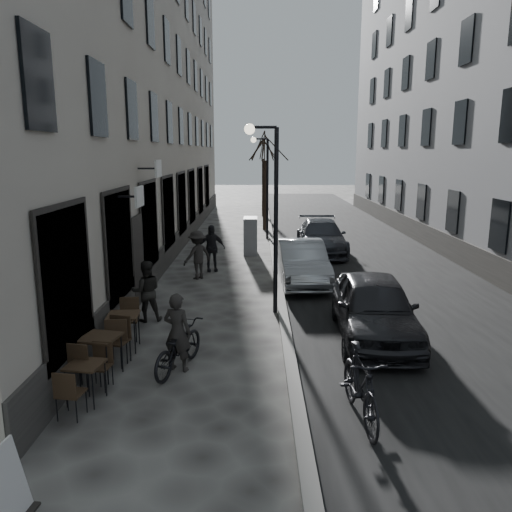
{
  "coord_description": "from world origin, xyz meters",
  "views": [
    {
      "loc": [
        -0.49,
        -7.26,
        4.38
      ],
      "look_at": [
        -0.53,
        5.04,
        1.8
      ],
      "focal_mm": 35.0,
      "sensor_mm": 36.0,
      "label": 1
    }
  ],
  "objects_px": {
    "bistro_set_c": "(124,328)",
    "sign_board": "(11,491)",
    "tree_far": "(264,147)",
    "bistro_set_b": "(101,352)",
    "streetlamp_near": "(270,199)",
    "pedestrian_far": "(211,248)",
    "tree_near": "(265,146)",
    "moped": "(360,386)",
    "car_near": "(374,307)",
    "bistro_set_a": "(86,379)",
    "car_mid": "(302,262)",
    "bicycle": "(178,347)",
    "streetlamp_far": "(264,176)",
    "car_far": "(321,237)",
    "utility_cabinet": "(251,236)",
    "pedestrian_near": "(146,291)",
    "pedestrian_mid": "(197,255)"
  },
  "relations": [
    {
      "from": "streetlamp_far",
      "to": "car_mid",
      "type": "xyz_separation_m",
      "value": [
        1.17,
        -8.8,
        -2.45
      ]
    },
    {
      "from": "tree_far",
      "to": "pedestrian_near",
      "type": "xyz_separation_m",
      "value": [
        -3.3,
        -21.72,
        -3.85
      ]
    },
    {
      "from": "bistro_set_a",
      "to": "bicycle",
      "type": "distance_m",
      "value": 1.96
    },
    {
      "from": "bistro_set_b",
      "to": "car_mid",
      "type": "relative_size",
      "value": 0.41
    },
    {
      "from": "utility_cabinet",
      "to": "sign_board",
      "type": "bearing_deg",
      "value": -99.35
    },
    {
      "from": "tree_far",
      "to": "utility_cabinet",
      "type": "height_order",
      "value": "tree_far"
    },
    {
      "from": "streetlamp_near",
      "to": "moped",
      "type": "relative_size",
      "value": 2.48
    },
    {
      "from": "bistro_set_b",
      "to": "sign_board",
      "type": "bearing_deg",
      "value": -75.59
    },
    {
      "from": "bistro_set_b",
      "to": "car_near",
      "type": "xyz_separation_m",
      "value": [
        5.86,
        2.14,
        0.24
      ]
    },
    {
      "from": "bistro_set_a",
      "to": "car_mid",
      "type": "bearing_deg",
      "value": 69.48
    },
    {
      "from": "car_mid",
      "to": "moped",
      "type": "bearing_deg",
      "value": -91.06
    },
    {
      "from": "sign_board",
      "to": "pedestrian_near",
      "type": "bearing_deg",
      "value": 95.16
    },
    {
      "from": "tree_far",
      "to": "bistro_set_b",
      "type": "xyz_separation_m",
      "value": [
        -3.47,
        -25.07,
        -4.15
      ]
    },
    {
      "from": "bistro_set_c",
      "to": "pedestrian_mid",
      "type": "bearing_deg",
      "value": 77.65
    },
    {
      "from": "utility_cabinet",
      "to": "bistro_set_a",
      "type": "bearing_deg",
      "value": -101.69
    },
    {
      "from": "streetlamp_near",
      "to": "pedestrian_near",
      "type": "relative_size",
      "value": 3.14
    },
    {
      "from": "pedestrian_far",
      "to": "moped",
      "type": "height_order",
      "value": "pedestrian_far"
    },
    {
      "from": "bistro_set_b",
      "to": "moped",
      "type": "height_order",
      "value": "moped"
    },
    {
      "from": "tree_near",
      "to": "sign_board",
      "type": "relative_size",
      "value": 5.91
    },
    {
      "from": "bistro_set_a",
      "to": "pedestrian_near",
      "type": "distance_m",
      "value": 4.39
    },
    {
      "from": "bistro_set_b",
      "to": "pedestrian_near",
      "type": "distance_m",
      "value": 3.37
    },
    {
      "from": "bistro_set_a",
      "to": "moped",
      "type": "xyz_separation_m",
      "value": [
        4.73,
        -0.6,
        0.17
      ]
    },
    {
      "from": "streetlamp_far",
      "to": "bistro_set_c",
      "type": "height_order",
      "value": "streetlamp_far"
    },
    {
      "from": "bistro_set_a",
      "to": "pedestrian_near",
      "type": "height_order",
      "value": "pedestrian_near"
    },
    {
      "from": "moped",
      "to": "car_near",
      "type": "bearing_deg",
      "value": 69.79
    },
    {
      "from": "tree_near",
      "to": "moped",
      "type": "bearing_deg",
      "value": -86.4
    },
    {
      "from": "car_near",
      "to": "tree_near",
      "type": "bearing_deg",
      "value": 101.95
    },
    {
      "from": "bistro_set_c",
      "to": "car_mid",
      "type": "distance_m",
      "value": 7.4
    },
    {
      "from": "streetlamp_near",
      "to": "bicycle",
      "type": "height_order",
      "value": "streetlamp_near"
    },
    {
      "from": "tree_far",
      "to": "pedestrian_mid",
      "type": "xyz_separation_m",
      "value": [
        -2.49,
        -17.25,
        -3.81
      ]
    },
    {
      "from": "streetlamp_near",
      "to": "tree_far",
      "type": "relative_size",
      "value": 0.89
    },
    {
      "from": "streetlamp_far",
      "to": "bicycle",
      "type": "bearing_deg",
      "value": -97.02
    },
    {
      "from": "car_near",
      "to": "bicycle",
      "type": "bearing_deg",
      "value": -153.71
    },
    {
      "from": "pedestrian_far",
      "to": "bicycle",
      "type": "bearing_deg",
      "value": -101.24
    },
    {
      "from": "tree_near",
      "to": "utility_cabinet",
      "type": "height_order",
      "value": "tree_near"
    },
    {
      "from": "tree_near",
      "to": "pedestrian_far",
      "type": "height_order",
      "value": "tree_near"
    },
    {
      "from": "moped",
      "to": "tree_near",
      "type": "bearing_deg",
      "value": 89.5
    },
    {
      "from": "streetlamp_near",
      "to": "pedestrian_far",
      "type": "height_order",
      "value": "streetlamp_near"
    },
    {
      "from": "tree_far",
      "to": "bistro_set_b",
      "type": "height_order",
      "value": "tree_far"
    },
    {
      "from": "bistro_set_c",
      "to": "streetlamp_near",
      "type": "bearing_deg",
      "value": 34.44
    },
    {
      "from": "moped",
      "to": "bistro_set_b",
      "type": "bearing_deg",
      "value": 157.15
    },
    {
      "from": "streetlamp_near",
      "to": "streetlamp_far",
      "type": "distance_m",
      "value": 12.0
    },
    {
      "from": "bistro_set_c",
      "to": "sign_board",
      "type": "xyz_separation_m",
      "value": [
        0.04,
        -5.33,
        -0.11
      ]
    },
    {
      "from": "streetlamp_far",
      "to": "car_far",
      "type": "xyz_separation_m",
      "value": [
        2.47,
        -3.67,
        -2.44
      ]
    },
    {
      "from": "tree_near",
      "to": "car_far",
      "type": "distance_m",
      "value": 8.11
    },
    {
      "from": "car_mid",
      "to": "moped",
      "type": "xyz_separation_m",
      "value": [
        0.2,
        -8.89,
        -0.1
      ]
    },
    {
      "from": "streetlamp_near",
      "to": "streetlamp_far",
      "type": "bearing_deg",
      "value": 90.0
    },
    {
      "from": "car_near",
      "to": "bistro_set_b",
      "type": "bearing_deg",
      "value": -156.03
    },
    {
      "from": "tree_far",
      "to": "sign_board",
      "type": "distance_m",
      "value": 29.5
    },
    {
      "from": "bicycle",
      "to": "pedestrian_far",
      "type": "xyz_separation_m",
      "value": [
        -0.11,
        8.64,
        0.37
      ]
    }
  ]
}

